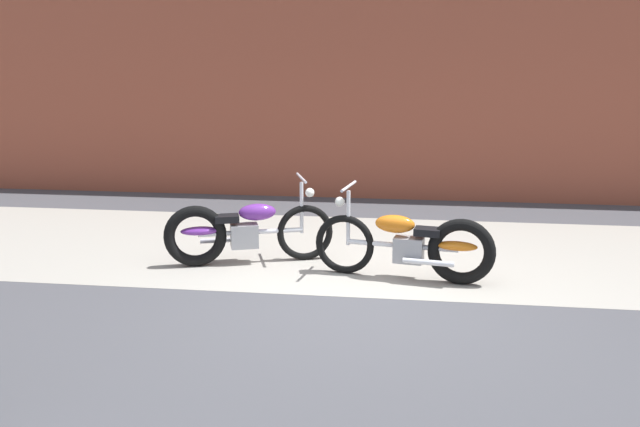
# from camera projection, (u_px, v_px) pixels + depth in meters

# --- Properties ---
(ground_plane) EXTENTS (80.00, 80.00, 0.00)m
(ground_plane) POSITION_uv_depth(u_px,v_px,m) (359.00, 298.00, 7.06)
(ground_plane) COLOR #47474C
(sidewalk_slab) EXTENTS (36.00, 3.50, 0.01)m
(sidewalk_slab) POSITION_uv_depth(u_px,v_px,m) (370.00, 250.00, 8.75)
(sidewalk_slab) COLOR #9E998E
(sidewalk_slab) RESTS_ON ground
(brick_building_wall) EXTENTS (36.00, 0.50, 4.63)m
(brick_building_wall) POSITION_uv_depth(u_px,v_px,m) (385.00, 61.00, 11.55)
(brick_building_wall) COLOR brown
(brick_building_wall) RESTS_ON ground
(motorcycle_purple) EXTENTS (1.93, 0.87, 1.03)m
(motorcycle_purple) POSITION_uv_depth(u_px,v_px,m) (238.00, 231.00, 8.11)
(motorcycle_purple) COLOR black
(motorcycle_purple) RESTS_ON ground
(motorcycle_orange) EXTENTS (1.99, 0.67, 1.03)m
(motorcycle_orange) POSITION_uv_depth(u_px,v_px,m) (416.00, 245.00, 7.53)
(motorcycle_orange) COLOR black
(motorcycle_orange) RESTS_ON ground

